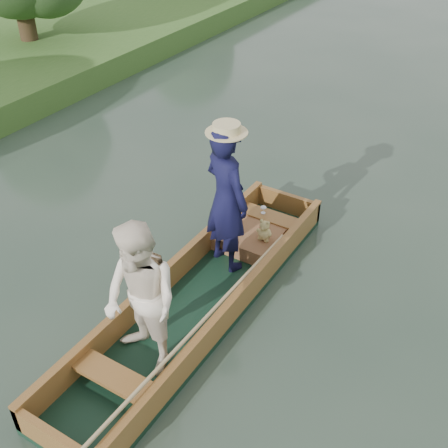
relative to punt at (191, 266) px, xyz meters
The scene contains 2 objects.
ground 0.76m from the punt, 75.44° to the left, with size 120.00×120.00×0.00m, color #283D30.
punt is the anchor object (origin of this frame).
Camera 1 is at (3.02, -4.31, 5.02)m, focal length 45.00 mm.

